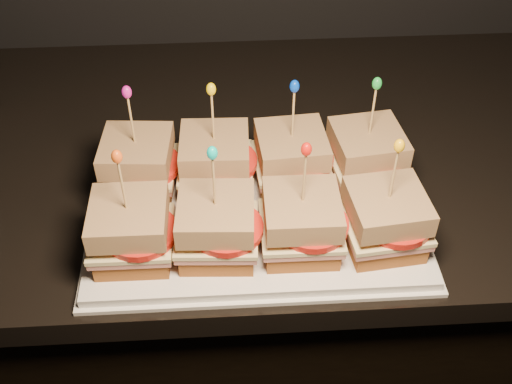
{
  "coord_description": "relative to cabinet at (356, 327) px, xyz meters",
  "views": [
    {
      "loc": [
        -1.04,
        0.94,
        1.54
      ],
      "look_at": [
        -1.01,
        1.53,
        0.99
      ],
      "focal_mm": 45.0,
      "sensor_mm": 36.0,
      "label": 1
    }
  ],
  "objects": [
    {
      "name": "sandwich_0_bread_bot",
      "position": [
        -0.36,
        -0.11,
        0.52
      ],
      "size": [
        0.09,
        0.09,
        0.02
      ],
      "primitive_type": "cube",
      "rotation": [
        0.0,
        0.0,
        -0.07
      ],
      "color": "brown",
      "rests_on": "platter"
    },
    {
      "name": "sandwich_3_bread_top",
      "position": [
        -0.06,
        -0.11,
        0.57
      ],
      "size": [
        0.1,
        0.1,
        0.03
      ],
      "primitive_type": "cube",
      "rotation": [
        0.0,
        0.0,
        0.13
      ],
      "color": "brown",
      "rests_on": "sandwich_3_tomato"
    },
    {
      "name": "sandwich_0_tomato",
      "position": [
        -0.35,
        -0.11,
        0.55
      ],
      "size": [
        0.09,
        0.09,
        0.01
      ],
      "primitive_type": "cylinder",
      "color": "red",
      "rests_on": "sandwich_0_cheese"
    },
    {
      "name": "sandwich_6_bread_top",
      "position": [
        -0.16,
        -0.23,
        0.57
      ],
      "size": [
        0.09,
        0.09,
        0.03
      ],
      "primitive_type": "cube",
      "rotation": [
        0.0,
        0.0,
        -0.01
      ],
      "color": "brown",
      "rests_on": "sandwich_6_tomato"
    },
    {
      "name": "sandwich_0_cheese",
      "position": [
        -0.36,
        -0.11,
        0.54
      ],
      "size": [
        0.1,
        0.1,
        0.01
      ],
      "primitive_type": "cube",
      "rotation": [
        0.0,
        0.0,
        -0.07
      ],
      "color": "beige",
      "rests_on": "sandwich_0_ham"
    },
    {
      "name": "sandwich_6_frill",
      "position": [
        -0.16,
        -0.23,
        0.66
      ],
      "size": [
        0.01,
        0.01,
        0.02
      ],
      "primitive_type": "ellipsoid",
      "color": "red",
      "rests_on": "sandwich_6_pick"
    },
    {
      "name": "sandwich_1_tomato",
      "position": [
        -0.25,
        -0.11,
        0.55
      ],
      "size": [
        0.09,
        0.09,
        0.01
      ],
      "primitive_type": "cylinder",
      "color": "red",
      "rests_on": "sandwich_1_cheese"
    },
    {
      "name": "sandwich_4_pick",
      "position": [
        -0.36,
        -0.23,
        0.61
      ],
      "size": [
        0.0,
        0.0,
        0.09
      ],
      "primitive_type": "cylinder",
      "color": "tan",
      "rests_on": "sandwich_4_bread_top"
    },
    {
      "name": "sandwich_6_pick",
      "position": [
        -0.16,
        -0.23,
        0.61
      ],
      "size": [
        0.0,
        0.0,
        0.09
      ],
      "primitive_type": "cylinder",
      "color": "tan",
      "rests_on": "sandwich_6_bread_top"
    },
    {
      "name": "sandwich_5_bread_top",
      "position": [
        -0.26,
        -0.23,
        0.57
      ],
      "size": [
        0.09,
        0.09,
        0.03
      ],
      "primitive_type": "cube",
      "rotation": [
        0.0,
        0.0,
        -0.06
      ],
      "color": "brown",
      "rests_on": "sandwich_5_tomato"
    },
    {
      "name": "sandwich_5_pick",
      "position": [
        -0.26,
        -0.23,
        0.61
      ],
      "size": [
        0.0,
        0.0,
        0.09
      ],
      "primitive_type": "cylinder",
      "color": "tan",
      "rests_on": "sandwich_5_bread_top"
    },
    {
      "name": "sandwich_0_bread_top",
      "position": [
        -0.36,
        -0.11,
        0.57
      ],
      "size": [
        0.09,
        0.09,
        0.03
      ],
      "primitive_type": "cube",
      "rotation": [
        0.0,
        0.0,
        -0.07
      ],
      "color": "brown",
      "rests_on": "sandwich_0_tomato"
    },
    {
      "name": "sandwich_6_tomato",
      "position": [
        -0.15,
        -0.23,
        0.55
      ],
      "size": [
        0.09,
        0.09,
        0.01
      ],
      "primitive_type": "cylinder",
      "color": "red",
      "rests_on": "sandwich_6_cheese"
    },
    {
      "name": "sandwich_7_pick",
      "position": [
        -0.06,
        -0.23,
        0.61
      ],
      "size": [
        0.0,
        0.0,
        0.09
      ],
      "primitive_type": "cylinder",
      "color": "tan",
      "rests_on": "sandwich_7_bread_top"
    },
    {
      "name": "sandwich_4_frill",
      "position": [
        -0.36,
        -0.23,
        0.66
      ],
      "size": [
        0.01,
        0.01,
        0.02
      ],
      "primitive_type": "ellipsoid",
      "color": "#E65516",
      "rests_on": "sandwich_4_pick"
    },
    {
      "name": "sandwich_0_frill",
      "position": [
        -0.36,
        -0.11,
        0.66
      ],
      "size": [
        0.01,
        0.01,
        0.02
      ],
      "primitive_type": "ellipsoid",
      "color": "#D1179A",
      "rests_on": "sandwich_0_pick"
    },
    {
      "name": "sandwich_7_cheese",
      "position": [
        -0.06,
        -0.23,
        0.54
      ],
      "size": [
        0.11,
        0.1,
        0.01
      ],
      "primitive_type": "cube",
      "rotation": [
        0.0,
        0.0,
        0.11
      ],
      "color": "beige",
      "rests_on": "sandwich_7_ham"
    },
    {
      "name": "sandwich_1_bread_top",
      "position": [
        -0.26,
        -0.11,
        0.57
      ],
      "size": [
        0.09,
        0.09,
        0.03
      ],
      "primitive_type": "cube",
      "rotation": [
        0.0,
        0.0,
        -0.03
      ],
      "color": "brown",
      "rests_on": "sandwich_1_tomato"
    },
    {
      "name": "sandwich_4_bread_bot",
      "position": [
        -0.36,
        -0.23,
        0.52
      ],
      "size": [
        0.09,
        0.09,
        0.02
      ],
      "primitive_type": "cube",
      "rotation": [
        0.0,
        0.0,
        -0.01
      ],
      "color": "brown",
      "rests_on": "platter"
    },
    {
      "name": "sandwich_1_pick",
      "position": [
        -0.26,
        -0.11,
        0.61
      ],
      "size": [
        0.0,
        0.0,
        0.09
      ],
      "primitive_type": "cylinder",
      "color": "tan",
      "rests_on": "sandwich_1_bread_top"
    },
    {
      "name": "sandwich_7_tomato",
      "position": [
        -0.05,
        -0.23,
        0.55
      ],
      "size": [
        0.09,
        0.09,
        0.01
      ],
      "primitive_type": "cylinder",
      "color": "red",
      "rests_on": "sandwich_7_cheese"
    },
    {
      "name": "sandwich_4_cheese",
      "position": [
        -0.36,
        -0.23,
        0.54
      ],
      "size": [
        0.1,
        0.09,
        0.01
      ],
      "primitive_type": "cube",
      "rotation": [
        0.0,
        0.0,
        -0.01
      ],
      "color": "beige",
      "rests_on": "sandwich_4_ham"
    },
    {
      "name": "sandwich_0_ham",
      "position": [
        -0.36,
        -0.11,
        0.53
      ],
      "size": [
        0.1,
        0.1,
        0.01
      ],
      "primitive_type": "cube",
      "rotation": [
        0.0,
        0.0,
        -0.07
      ],
      "color": "#C86F66",
      "rests_on": "sandwich_0_bread_bot"
    },
    {
      "name": "sandwich_3_cheese",
      "position": [
        -0.06,
        -0.11,
        0.54
      ],
      "size": [
        0.11,
        0.1,
        0.01
      ],
      "primitive_type": "cube",
      "rotation": [
        0.0,
        0.0,
        0.13
      ],
      "color": "beige",
      "rests_on": "sandwich_3_ham"
    },
    {
      "name": "sandwich_5_bread_bot",
      "position": [
        -0.26,
        -0.23,
        0.52
      ],
      "size": [
        0.09,
        0.09,
        0.02
      ],
      "primitive_type": "cube",
      "rotation": [
        0.0,
        0.0,
        -0.06
      ],
      "color": "brown",
      "rests_on": "platter"
    },
    {
      "name": "sandwich_3_frill",
      "position": [
        -0.06,
        -0.11,
        0.66
      ],
      "size": [
        0.01,
        0.01,
        0.02
      ],
      "primitive_type": "ellipsoid",
      "color": "green",
      "rests_on": "sandwich_3_pick"
    },
    {
      "name": "sandwich_3_pick",
      "position": [
        -0.06,
        -0.11,
        0.61
      ],
      "size": [
        0.0,
        0.0,
        0.09
      ],
      "primitive_type": "cylinder",
      "color": "tan",
      "rests_on": "sandwich_3_bread_top"
    },
    {
      "name": "sandwich_1_cheese",
      "position": [
        -0.26,
        -0.11,
        0.54
      ],
      "size": [
        0.1,
        0.1,
        0.01
      ],
      "primitive_type": "cube",
      "rotation": [
        0.0,
        0.0,
        -0.03
      ],
      "color": "beige",
      "rests_on": "sandwich_1_ham"
    },
    {
      "name": "sandwich_4_tomato",
      "position": [
        -0.35,
        -0.23,
        0.55
      ],
      "size": [
        0.09,
        0.09,
        0.01
      ],
      "primitive_type": "cylinder",
      "color": "red",
      "rests_on": "sandwich_4_cheese"
    },
    {
      "name": "sandwich_3_bread_bot",
      "position": [
        -0.06,
        -0.11,
        0.52
      ],
      "size": [
        0.1,
        0.1,
        0.02
      ],
      "primitive_type": "cube",
      "rotation": [
        0.0,
        0.0,
        0.13
      ],
      "color": "brown",
      "rests_on": "platter"
    },
    {
      "name": "sandwich_7_bread_bot",
      "position": [
        -0.06,
        -0.23,
        0.52
      ],
      "size": [
        0.1,
        0.1,
        0.02
      ],
      "primitive_type": "cube",
      "rotation": [
        0.0,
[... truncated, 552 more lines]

